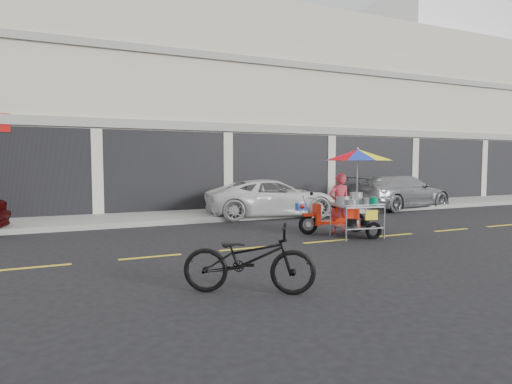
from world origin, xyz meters
name	(u,v)px	position (x,y,z in m)	size (l,w,h in m)	color
ground	(326,241)	(0.00, 0.00, 0.00)	(90.00, 90.00, 0.00)	black
sidewalk	(238,213)	(0.00, 5.50, 0.07)	(45.00, 3.00, 0.15)	gray
shophouse_block	(253,112)	(2.82, 10.59, 4.24)	(36.00, 8.11, 10.40)	beige
centerline	(326,241)	(0.00, 0.00, 0.00)	(42.00, 0.10, 0.01)	gold
white_pickup	(273,198)	(0.91, 4.59, 0.62)	(2.07, 4.49, 1.25)	white
silver_pickup	(400,192)	(6.55, 4.70, 0.67)	(1.87, 4.59, 1.33)	#95989C
near_bicycle	(249,259)	(-3.16, -2.86, 0.49)	(0.65, 1.85, 0.97)	black
food_vendor_rig	(350,180)	(0.99, 0.45, 1.38)	(2.18, 1.95, 2.20)	black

